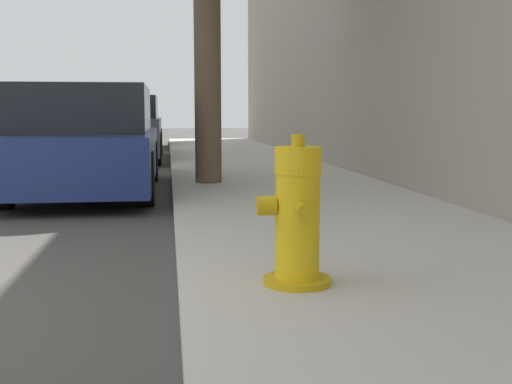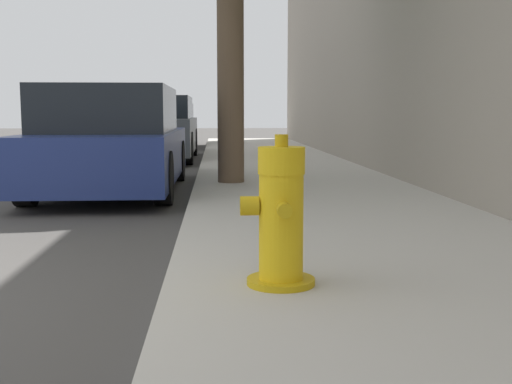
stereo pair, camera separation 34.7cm
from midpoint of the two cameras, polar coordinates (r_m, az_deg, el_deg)
The scene contains 5 objects.
sidewalk_slab at distance 3.51m, azimuth 18.54°, elevation -9.70°, with size 2.84×40.00×0.12m.
fire_hydrant at distance 3.46m, azimuth 5.06°, elevation -2.36°, with size 0.41×0.41×0.82m.
parked_car_near at distance 8.62m, azimuth -11.53°, elevation 4.36°, with size 1.73×4.27×1.38m.
parked_car_mid at distance 14.33m, azimuth -8.38°, elevation 5.55°, with size 1.80×4.38×1.39m.
parked_car_far at distance 19.60m, azimuth -7.48°, elevation 5.85°, with size 1.74×4.09×1.32m.
Camera 2 is at (2.46, -3.12, 1.05)m, focal length 45.00 mm.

